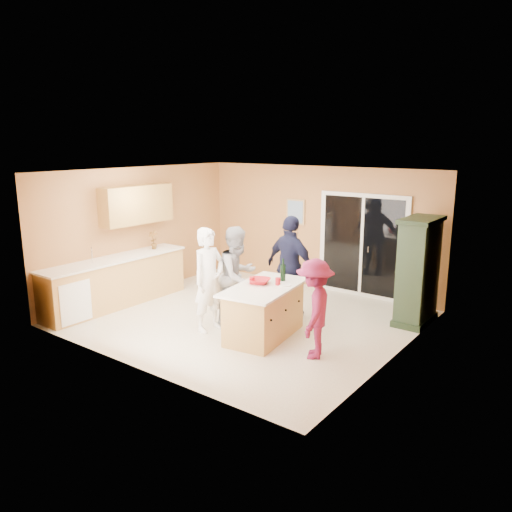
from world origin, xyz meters
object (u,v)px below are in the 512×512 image
Objects in this scene: woman_white at (209,280)px; woman_grey at (238,276)px; woman_navy at (291,267)px; woman_magenta at (314,309)px; kitchen_island at (264,313)px; green_hutch at (418,272)px.

woman_white is 1.02× the size of woman_grey.
woman_white is 1.56m from woman_navy.
woman_magenta is at bearing -100.23° from woman_grey.
kitchen_island is 1.02× the size of woman_grey.
woman_grey is at bearing 155.32° from kitchen_island.
kitchen_island is 1.00× the size of woman_white.
woman_white is (-2.64, -2.41, -0.03)m from green_hutch.
woman_grey is (-2.45, -1.90, -0.05)m from green_hutch.
woman_magenta is (1.74, -0.40, -0.12)m from woman_grey.
woman_magenta reaches higher than kitchen_island.
woman_navy is (-0.21, 1.09, 0.52)m from kitchen_island.
green_hutch reaches higher than woman_grey.
woman_grey is at bearing -142.14° from green_hutch.
woman_grey is 1.16× the size of woman_magenta.
woman_grey is 0.93× the size of woman_navy.
woman_navy is at bearing -152.17° from green_hutch.
kitchen_island is 1.07m from woman_white.
woman_grey is at bearing -126.19° from woman_magenta.
woman_magenta is at bearing -18.51° from kitchen_island.
woman_navy is (0.51, 0.88, 0.06)m from woman_grey.
green_hutch is at bearing 42.45° from kitchen_island.
kitchen_island is at bearing -129.35° from green_hutch.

